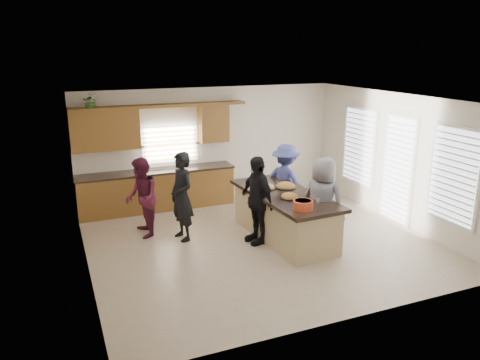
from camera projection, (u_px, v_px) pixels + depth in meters
name	position (u px, v px, depth m)	size (l,w,h in m)	color
floor	(259.00, 241.00, 9.30)	(6.50, 6.50, 0.00)	#C3AE91
room_shell	(260.00, 148.00, 8.78)	(6.52, 6.02, 2.81)	silver
back_cabinetry	(154.00, 172.00, 10.95)	(4.08, 0.66, 2.46)	brown
right_wall_glazing	(399.00, 163.00, 9.99)	(0.06, 4.00, 2.25)	white
island	(284.00, 217.00, 9.34)	(1.30, 2.76, 0.95)	tan
platter_front	(290.00, 197.00, 8.89)	(0.38, 0.38, 0.15)	black
platter_mid	(286.00, 187.00, 9.55)	(0.44, 0.44, 0.18)	black
platter_back	(266.00, 188.00, 9.48)	(0.38, 0.38, 0.16)	black
salad_bowl	(303.00, 205.00, 8.25)	(0.36, 0.36, 0.17)	#CC4625
clear_cup	(318.00, 201.00, 8.59)	(0.07, 0.07, 0.10)	white
plate_stack	(258.00, 179.00, 10.12)	(0.23, 0.23, 0.05)	#C39BE2
flower_vase	(259.00, 169.00, 10.17)	(0.14, 0.14, 0.43)	silver
potted_plant	(91.00, 102.00, 10.10)	(0.34, 0.29, 0.37)	#3B7830
woman_left_back	(182.00, 196.00, 9.19)	(0.65, 0.43, 1.78)	black
woman_left_mid	(142.00, 198.00, 9.37)	(0.79, 0.61, 1.62)	#5B1B34
woman_left_front	(257.00, 200.00, 9.05)	(1.02, 0.43, 1.74)	black
woman_right_back	(285.00, 182.00, 10.37)	(1.09, 0.63, 1.69)	#3F488A
woman_right_front	(322.00, 202.00, 8.88)	(0.86, 0.56, 1.77)	slate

